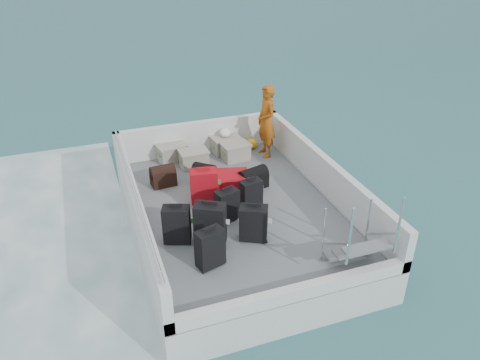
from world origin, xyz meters
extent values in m
plane|color=#16454E|center=(0.00, 0.00, 0.00)|extent=(160.00, 160.00, 0.00)
cube|color=silver|center=(0.00, 0.00, 0.30)|extent=(3.60, 5.00, 0.60)
cube|color=slate|center=(0.00, 0.00, 0.61)|extent=(3.30, 4.70, 0.02)
cube|color=silver|center=(-1.73, 0.00, 0.97)|extent=(0.14, 5.00, 0.70)
cube|color=silver|center=(1.73, 0.00, 0.97)|extent=(0.14, 5.00, 0.70)
cube|color=silver|center=(0.00, 2.43, 0.97)|extent=(3.60, 0.14, 0.70)
cube|color=silver|center=(0.00, -2.43, 0.72)|extent=(3.60, 0.14, 0.20)
cylinder|color=silver|center=(-1.73, 0.00, 1.37)|extent=(0.04, 4.80, 0.04)
cube|color=black|center=(-0.88, -1.40, 0.93)|extent=(0.45, 0.33, 0.63)
cube|color=black|center=(-1.20, -0.65, 0.94)|extent=(0.48, 0.37, 0.63)
cube|color=black|center=(-0.73, -0.89, 0.98)|extent=(0.55, 0.47, 0.72)
cube|color=black|center=(-0.27, -0.33, 0.91)|extent=(0.43, 0.33, 0.57)
cube|color=#B70E1A|center=(-0.48, 0.33, 0.95)|extent=(0.52, 0.36, 0.65)
cube|color=black|center=(-0.06, -0.99, 0.92)|extent=(0.50, 0.42, 0.60)
cube|color=black|center=(0.24, -0.09, 0.89)|extent=(0.41, 0.28, 0.53)
cube|color=#B70E1A|center=(0.00, 0.61, 0.79)|extent=(0.98, 0.76, 0.34)
cube|color=#9F9C8A|center=(-0.66, 2.19, 0.79)|extent=(0.61, 0.47, 0.33)
cube|color=#9F9C8A|center=(-0.30, 1.77, 0.79)|extent=(0.56, 0.39, 0.33)
cube|color=#9F9C8A|center=(0.52, 2.20, 0.79)|extent=(0.61, 0.45, 0.34)
cube|color=#9F9C8A|center=(0.62, 1.79, 0.78)|extent=(0.58, 0.43, 0.33)
ellipsoid|color=gold|center=(1.13, 2.20, 0.73)|extent=(0.28, 0.26, 0.22)
ellipsoid|color=white|center=(0.52, 2.20, 1.05)|extent=(0.24, 0.24, 0.18)
imported|color=orange|center=(1.30, 1.79, 1.39)|extent=(0.38, 0.58, 1.55)
camera|label=1|loc=(-2.30, -6.63, 5.09)|focal=35.00mm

